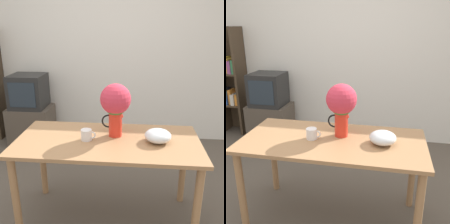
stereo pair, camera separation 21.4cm
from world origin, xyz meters
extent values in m
plane|color=brown|center=(0.00, 0.00, 0.00)|extent=(12.00, 12.00, 0.00)
cube|color=silver|center=(0.00, 1.91, 1.30)|extent=(8.00, 0.05, 2.60)
cube|color=#A3754C|center=(0.18, 0.06, 0.76)|extent=(1.49, 0.73, 0.03)
cylinder|color=#A3754C|center=(-0.51, -0.24, 0.37)|extent=(0.06, 0.06, 0.74)
cylinder|color=#A3754C|center=(0.86, -0.24, 0.37)|extent=(0.06, 0.06, 0.74)
cylinder|color=#A3754C|center=(-0.51, 0.37, 0.37)|extent=(0.06, 0.06, 0.74)
cylinder|color=#A3754C|center=(0.86, 0.37, 0.37)|extent=(0.06, 0.06, 0.74)
cylinder|color=red|center=(0.23, 0.15, 0.89)|extent=(0.11, 0.11, 0.23)
cone|color=red|center=(0.28, 0.15, 0.97)|extent=(0.04, 0.04, 0.06)
torus|color=black|center=(0.18, 0.15, 0.90)|extent=(0.12, 0.01, 0.12)
sphere|color=#3D7033|center=(0.23, 0.15, 1.05)|extent=(0.19, 0.19, 0.19)
sphere|color=#CC3347|center=(0.23, 0.15, 1.09)|extent=(0.25, 0.25, 0.25)
cylinder|color=white|center=(0.01, 0.04, 0.82)|extent=(0.09, 0.09, 0.09)
torus|color=white|center=(0.05, 0.04, 0.82)|extent=(0.06, 0.01, 0.06)
ellipsoid|color=silver|center=(0.58, 0.06, 0.82)|extent=(0.21, 0.21, 0.10)
cube|color=#4C4238|center=(-1.09, 1.52, 0.27)|extent=(0.59, 0.46, 0.55)
cube|color=black|center=(-1.09, 1.52, 0.78)|extent=(0.46, 0.44, 0.46)
cube|color=#232D38|center=(-1.09, 1.30, 0.78)|extent=(0.36, 0.01, 0.33)
cube|color=#423323|center=(-1.62, 1.73, 0.81)|extent=(0.04, 0.32, 1.63)
cube|color=#423323|center=(-1.81, 1.88, 0.81)|extent=(0.41, 0.01, 1.63)
cube|color=#423323|center=(-1.81, 1.73, 0.46)|extent=(0.34, 0.30, 0.03)
cube|color=#284C8E|center=(-1.86, 1.72, 0.57)|extent=(0.06, 0.25, 0.19)
cube|color=orange|center=(-1.80, 1.72, 0.58)|extent=(0.05, 0.19, 0.23)
cube|color=silver|center=(-1.74, 1.72, 0.55)|extent=(0.06, 0.26, 0.17)
cube|color=orange|center=(-1.67, 1.72, 0.55)|extent=(0.06, 0.24, 0.17)
cube|color=#423323|center=(-1.81, 1.73, 0.94)|extent=(0.34, 0.30, 0.03)
cube|color=gold|center=(-1.79, 1.72, 1.06)|extent=(0.06, 0.18, 0.21)
cube|color=#934784|center=(-1.73, 1.72, 1.05)|extent=(0.06, 0.26, 0.19)
cube|color=#337A4C|center=(-1.67, 1.72, 1.06)|extent=(0.04, 0.27, 0.20)
camera|label=1|loc=(0.40, -1.87, 1.67)|focal=42.00mm
camera|label=2|loc=(0.61, -1.84, 1.67)|focal=42.00mm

